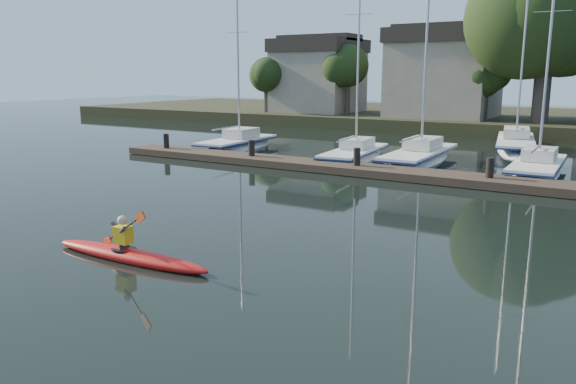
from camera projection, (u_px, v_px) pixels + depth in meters
The scene contains 9 objects.
ground at pixel (224, 274), 13.13m from camera, with size 160.00×160.00×0.00m, color black.
kayak at pixel (128, 253), 14.09m from camera, with size 4.98×0.95×1.59m.
dock at pixel (419, 175), 24.78m from camera, with size 34.00×2.00×1.80m.
sailboat_0 at pixel (238, 152), 34.96m from camera, with size 2.59×7.84×12.27m.
sailboat_1 at pixel (354, 163), 30.49m from camera, with size 2.78×8.20×13.14m.
sailboat_2 at pixel (419, 166), 29.74m from camera, with size 2.35×9.36×15.43m.
sailboat_3 at pixel (536, 178), 26.15m from camera, with size 2.22×7.90×12.67m.
sailboat_6 at pixel (515, 152), 34.90m from camera, with size 4.01×10.83×16.86m.
shore at pixel (546, 91), 45.29m from camera, with size 90.00×25.25×12.75m.
Camera 1 is at (7.76, -9.84, 4.61)m, focal length 35.00 mm.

